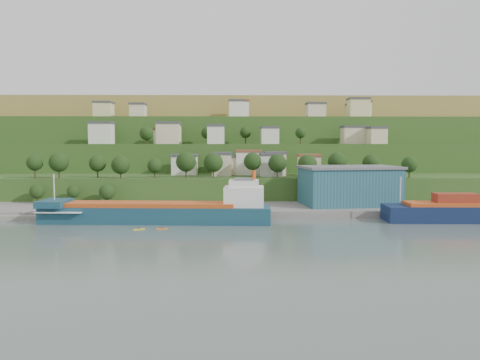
{
  "coord_description": "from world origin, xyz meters",
  "views": [
    {
      "loc": [
        5.7,
        -122.16,
        22.13
      ],
      "look_at": [
        8.16,
        15.0,
        11.44
      ],
      "focal_mm": 35.0,
      "sensor_mm": 36.0,
      "label": 1
    }
  ],
  "objects_px": {
    "warehouse": "(349,185)",
    "kayak_orange": "(162,228)",
    "cargo_ship_near": "(164,213)",
    "caravan": "(50,207)"
  },
  "relations": [
    {
      "from": "warehouse",
      "to": "cargo_ship_near",
      "type": "bearing_deg",
      "value": -166.82
    },
    {
      "from": "caravan",
      "to": "cargo_ship_near",
      "type": "bearing_deg",
      "value": -30.95
    },
    {
      "from": "warehouse",
      "to": "kayak_orange",
      "type": "distance_m",
      "value": 65.65
    },
    {
      "from": "kayak_orange",
      "to": "warehouse",
      "type": "bearing_deg",
      "value": 15.51
    },
    {
      "from": "cargo_ship_near",
      "to": "warehouse",
      "type": "xyz_separation_m",
      "value": [
        57.77,
        21.56,
        5.8
      ]
    },
    {
      "from": "warehouse",
      "to": "kayak_orange",
      "type": "xyz_separation_m",
      "value": [
        -56.65,
        -32.14,
        -8.21
      ]
    },
    {
      "from": "warehouse",
      "to": "caravan",
      "type": "distance_m",
      "value": 95.89
    },
    {
      "from": "warehouse",
      "to": "kayak_orange",
      "type": "relative_size",
      "value": 10.85
    },
    {
      "from": "cargo_ship_near",
      "to": "caravan",
      "type": "xyz_separation_m",
      "value": [
        -37.7,
        14.88,
        -0.12
      ]
    },
    {
      "from": "warehouse",
      "to": "kayak_orange",
      "type": "bearing_deg",
      "value": -157.72
    }
  ]
}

